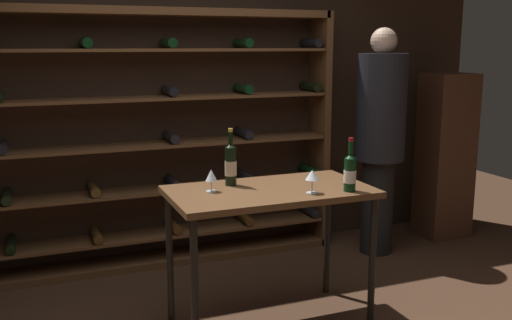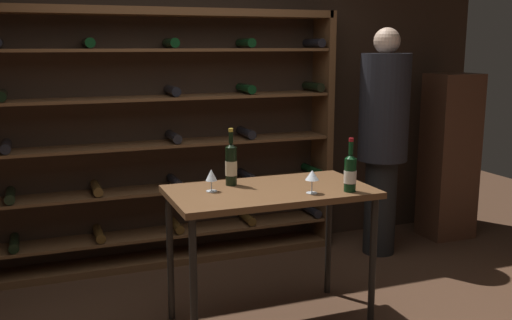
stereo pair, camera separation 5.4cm
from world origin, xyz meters
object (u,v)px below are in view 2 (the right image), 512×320
Objects in this scene: display_cabinet at (449,156)px; wine_glass_stemmed_left at (312,176)px; wine_rack at (135,143)px; person_guest_blue_shirt at (383,132)px; wine_glass_stemmed_center at (211,176)px; tasting_table at (270,203)px; wine_bottle_gold_foil at (350,173)px; wine_bottle_amber_reserve at (231,164)px.

display_cabinet is 10.65× the size of wine_glass_stemmed_left.
display_cabinet is (2.87, -0.28, -0.26)m from wine_rack.
person_guest_blue_shirt reaches higher than wine_glass_stemmed_center.
display_cabinet reaches higher than wine_glass_stemmed_center.
wine_rack is at bearing -32.67° from person_guest_blue_shirt.
wine_glass_stemmed_center is (-0.36, 0.07, 0.19)m from tasting_table.
wine_glass_stemmed_left is at bearing -45.85° from tasting_table.
tasting_table is 0.82× the size of display_cabinet.
wine_bottle_gold_foil is (-0.97, -1.13, -0.04)m from person_guest_blue_shirt.
display_cabinet is at bearing 31.56° from wine_glass_stemmed_left.
wine_rack reaches higher than wine_glass_stemmed_center.
tasting_table is at bearing 12.47° from person_guest_blue_shirt.
wine_bottle_gold_foil reaches higher than wine_glass_stemmed_left.
wine_bottle_gold_foil is at bearing -9.46° from wine_glass_stemmed_left.
wine_bottle_gold_foil is 2.31× the size of wine_glass_stemmed_left.
wine_rack reaches higher than wine_glass_stemmed_left.
wine_glass_stemmed_center is (-0.17, -0.12, -0.04)m from wine_bottle_amber_reserve.
person_guest_blue_shirt is at bearing 25.17° from wine_glass_stemmed_center.
wine_bottle_amber_reserve is at bearing 146.24° from wine_bottle_gold_foil.
wine_bottle_gold_foil is (0.43, -0.24, 0.21)m from tasting_table.
tasting_table is 0.65× the size of person_guest_blue_shirt.
wine_rack is 2.22× the size of display_cabinet.
person_guest_blue_shirt is 13.86× the size of wine_glass_stemmed_center.
wine_bottle_gold_foil is at bearing -20.90° from wine_glass_stemmed_center.
wine_bottle_amber_reserve is (-0.20, 0.18, 0.23)m from tasting_table.
person_guest_blue_shirt is (1.41, 0.90, 0.26)m from tasting_table.
wine_glass_stemmed_center is at bearing 159.10° from wine_bottle_gold_foil.
display_cabinet is at bearing 20.96° from wine_glass_stemmed_center.
tasting_table is at bearing -154.66° from display_cabinet.
wine_rack is 1.76× the size of person_guest_blue_shirt.
wine_rack is at bearing 117.51° from wine_glass_stemmed_left.
tasting_table is 8.76× the size of wine_glass_stemmed_left.
display_cabinet is 4.18× the size of wine_bottle_amber_reserve.
wine_bottle_gold_foil reaches higher than wine_glass_stemmed_center.
person_guest_blue_shirt is 1.50m from wine_bottle_gold_foil.
display_cabinet reaches higher than wine_bottle_amber_reserve.
wine_glass_stemmed_center is (-0.56, 0.26, -0.01)m from wine_glass_stemmed_left.
wine_bottle_amber_reserve is at bearing 137.17° from tasting_table.
wine_rack is at bearing 109.66° from wine_bottle_amber_reserve.
tasting_table is 3.43× the size of wine_bottle_amber_reserve.
wine_bottle_amber_reserve reaches higher than wine_glass_stemmed_left.
wine_glass_stemmed_left is 0.62m from wine_glass_stemmed_center.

